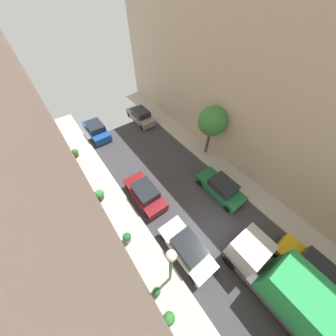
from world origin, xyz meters
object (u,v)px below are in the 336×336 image
parked_car_right_4 (141,116)px  lamp_post (171,266)px  parked_car_left_3 (145,193)px  potted_plant_0 (169,318)px  delivery_truck (290,291)px  street_tree_1 (212,121)px  parked_car_left_2 (187,248)px  parked_car_right_3 (221,188)px  parked_car_left_4 (96,130)px  parked_car_right_2 (312,270)px  potted_plant_5 (75,152)px  potted_plant_2 (127,238)px  potted_plant_4 (100,194)px  potted_plant_3 (157,292)px

parked_car_right_4 → lamp_post: 17.51m
parked_car_left_3 → potted_plant_0: 8.00m
delivery_truck → lamp_post: (-4.60, 4.41, 2.25)m
street_tree_1 → potted_plant_0: 14.09m
parked_car_left_2 → street_tree_1: (7.87, 6.14, 3.16)m
parked_car_left_2 → parked_car_left_3: (0.00, 5.27, 0.00)m
parked_car_left_2 → potted_plant_0: size_ratio=4.71×
parked_car_right_3 → potted_plant_0: size_ratio=4.71×
parked_car_left_4 → parked_car_right_2: size_ratio=1.00×
potted_plant_5 → delivery_truck: bearing=-72.8°
parked_car_left_4 → potted_plant_2: size_ratio=4.33×
parked_car_left_4 → potted_plant_4: size_ratio=4.18×
parked_car_left_2 → street_tree_1: bearing=38.0°
delivery_truck → potted_plant_0: bearing=153.1°
lamp_post → street_tree_1: bearing=34.7°
potted_plant_3 → delivery_truck: bearing=-37.2°
potted_plant_0 → delivery_truck: bearing=-26.9°
parked_car_left_4 → parked_car_right_4: (5.40, -0.66, 0.00)m
potted_plant_0 → potted_plant_4: bearing=89.7°
parked_car_left_2 → parked_car_left_4: size_ratio=1.00×
parked_car_left_4 → potted_plant_4: parked_car_left_4 is taller
street_tree_1 → lamp_post: 11.89m
parked_car_left_4 → parked_car_right_4: same height
parked_car_right_2 → parked_car_right_3: 7.52m
potted_plant_0 → potted_plant_5: 15.64m
parked_car_left_3 → potted_plant_5: parked_car_left_3 is taller
parked_car_left_3 → parked_car_right_2: same height
parked_car_left_2 → parked_car_left_4: (0.00, 15.59, 0.00)m
delivery_truck → potted_plant_3: delivery_truck is taller
potted_plant_2 → potted_plant_5: 10.51m
parked_car_right_4 → potted_plant_3: parked_car_right_4 is taller
parked_car_left_4 → potted_plant_3: parked_car_left_4 is taller
parked_car_left_4 → potted_plant_3: size_ratio=5.79×
parked_car_left_2 → parked_car_left_4: 15.59m
parked_car_right_2 → parked_car_right_3: (0.00, 7.52, 0.00)m
street_tree_1 → potted_plant_3: 13.26m
delivery_truck → potted_plant_2: delivery_truck is taller
parked_car_right_4 → potted_plant_0: parked_car_right_4 is taller
potted_plant_0 → potted_plant_3: (0.11, 1.38, -0.09)m
parked_car_left_2 → parked_car_left_3: size_ratio=1.00×
potted_plant_3 → potted_plant_5: potted_plant_5 is taller
parked_car_right_4 → potted_plant_3: size_ratio=5.79×
street_tree_1 → parked_car_left_2: bearing=-142.0°
potted_plant_5 → street_tree_1: bearing=-34.1°
parked_car_right_4 → lamp_post: lamp_post is taller
parked_car_left_3 → street_tree_1: (7.87, 0.87, 3.16)m
potted_plant_3 → parked_car_right_3: bearing=17.6°
parked_car_right_2 → potted_plant_4: (-8.43, 13.03, -0.02)m
parked_car_right_2 → potted_plant_0: 9.17m
delivery_truck → potted_plant_2: bearing=124.6°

